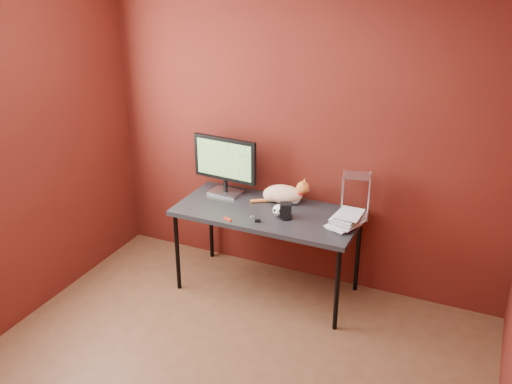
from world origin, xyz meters
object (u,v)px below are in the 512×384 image
at_px(cat, 284,194).
at_px(skull_mug, 279,210).
at_px(desk, 268,216).
at_px(speaker, 286,211).
at_px(monitor, 225,163).
at_px(book_stack, 341,148).

bearing_deg(cat, skull_mug, -84.65).
xyz_separation_m(desk, skull_mug, (0.12, -0.06, 0.10)).
bearing_deg(speaker, monitor, 138.93).
bearing_deg(monitor, skull_mug, -16.94).
bearing_deg(cat, book_stack, -27.64).
height_order(monitor, cat, monitor).
relative_size(skull_mug, book_stack, 0.08).
bearing_deg(monitor, cat, 7.31).
distance_m(monitor, cat, 0.57).
relative_size(desk, monitor, 2.55).
bearing_deg(skull_mug, book_stack, 4.89).
height_order(desk, speaker, speaker).
distance_m(desk, monitor, 0.60).
relative_size(skull_mug, speaker, 0.79).
xyz_separation_m(desk, book_stack, (0.57, 0.02, 0.67)).
bearing_deg(speaker, book_stack, -8.68).
xyz_separation_m(monitor, skull_mug, (0.59, -0.23, -0.23)).
distance_m(monitor, skull_mug, 0.67).
bearing_deg(book_stack, monitor, 171.77).
relative_size(monitor, skull_mug, 5.83).
bearing_deg(skull_mug, desk, 150.59).
relative_size(monitor, book_stack, 0.48).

